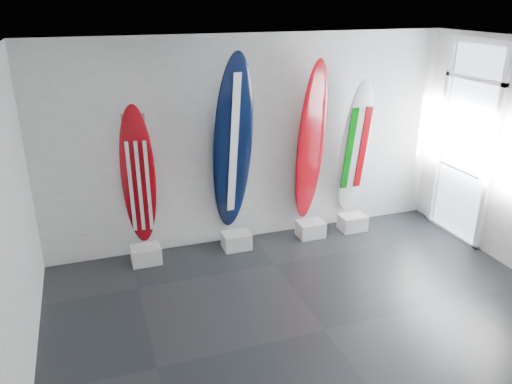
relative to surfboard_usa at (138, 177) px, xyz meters
name	(u,v)px	position (x,y,z in m)	size (l,w,h in m)	color
floor	(325,330)	(1.66, -2.28, -1.23)	(6.00, 6.00, 0.00)	black
ceiling	(342,51)	(1.66, -2.28, 1.77)	(6.00, 6.00, 0.00)	white
wall_back	(252,142)	(1.66, 0.22, 0.27)	(6.00, 6.00, 0.00)	silver
wall_left	(3,253)	(-1.34, -2.28, 0.27)	(5.00, 5.00, 0.00)	silver
display_block_usa	(146,255)	(0.00, -0.10, -1.11)	(0.40, 0.30, 0.24)	silver
surfboard_usa	(138,177)	(0.00, 0.00, 0.00)	(0.45, 0.08, 1.98)	maroon
display_block_navy	(237,241)	(1.31, -0.10, -1.11)	(0.40, 0.30, 0.24)	silver
surfboard_navy	(233,146)	(1.31, 0.00, 0.30)	(0.59, 0.08, 2.61)	black
display_block_swiss	(311,229)	(2.50, -0.10, -1.11)	(0.40, 0.30, 0.24)	silver
surfboard_swiss	(311,143)	(2.50, 0.00, 0.23)	(0.55, 0.08, 2.45)	maroon
display_block_italy	(352,222)	(3.22, -0.10, -1.11)	(0.40, 0.30, 0.24)	silver
surfboard_italy	(355,148)	(3.22, 0.00, 0.08)	(0.49, 0.08, 2.16)	white
wall_outlet	(84,239)	(-0.79, 0.20, -0.88)	(0.09, 0.02, 0.13)	silver
glass_door	(466,145)	(4.63, -0.73, 0.20)	(0.12, 1.16, 2.85)	white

